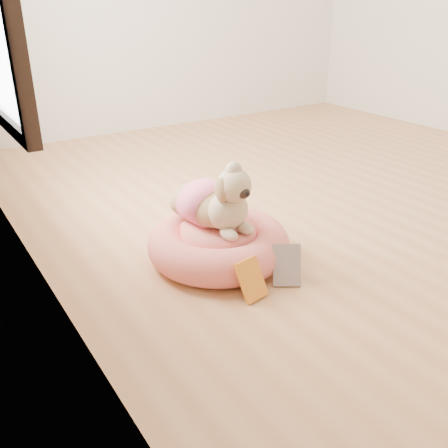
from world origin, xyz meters
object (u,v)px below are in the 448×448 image
book_yellow (251,279)px  book_white (287,265)px  pet_bed (218,244)px  dog (215,190)px

book_yellow → book_white: book_white is taller
pet_bed → dog: size_ratio=1.42×
pet_bed → book_white: 0.38m
dog → book_white: dog is taller
dog → book_white: bearing=-75.4°
dog → book_yellow: (-0.06, -0.38, -0.27)m
book_yellow → book_white: (0.20, 0.01, 0.01)m
dog → book_white: (0.14, -0.38, -0.27)m
dog → book_yellow: dog is taller
pet_bed → book_yellow: size_ratio=3.88×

